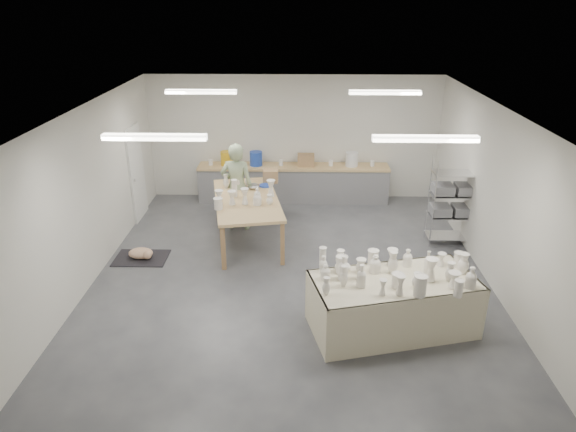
{
  "coord_description": "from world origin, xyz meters",
  "views": [
    {
      "loc": [
        0.13,
        -8.16,
        4.68
      ],
      "look_at": [
        -0.05,
        0.26,
        1.05
      ],
      "focal_mm": 32.0,
      "sensor_mm": 36.0,
      "label": 1
    }
  ],
  "objects_px": {
    "work_table": "(248,197)",
    "potter": "(237,187)",
    "drying_table": "(393,302)",
    "red_stool": "(240,212)"
  },
  "relations": [
    {
      "from": "work_table",
      "to": "red_stool",
      "type": "bearing_deg",
      "value": 98.69
    },
    {
      "from": "drying_table",
      "to": "potter",
      "type": "xyz_separation_m",
      "value": [
        -2.73,
        3.62,
        0.49
      ]
    },
    {
      "from": "drying_table",
      "to": "potter",
      "type": "distance_m",
      "value": 4.56
    },
    {
      "from": "work_table",
      "to": "potter",
      "type": "xyz_separation_m",
      "value": [
        -0.28,
        0.53,
        0.02
      ]
    },
    {
      "from": "work_table",
      "to": "potter",
      "type": "relative_size",
      "value": 1.4
    },
    {
      "from": "drying_table",
      "to": "potter",
      "type": "height_order",
      "value": "potter"
    },
    {
      "from": "potter",
      "to": "red_stool",
      "type": "height_order",
      "value": "potter"
    },
    {
      "from": "drying_table",
      "to": "work_table",
      "type": "height_order",
      "value": "work_table"
    },
    {
      "from": "potter",
      "to": "red_stool",
      "type": "distance_m",
      "value": 0.73
    },
    {
      "from": "drying_table",
      "to": "red_stool",
      "type": "relative_size",
      "value": 6.19
    }
  ]
}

